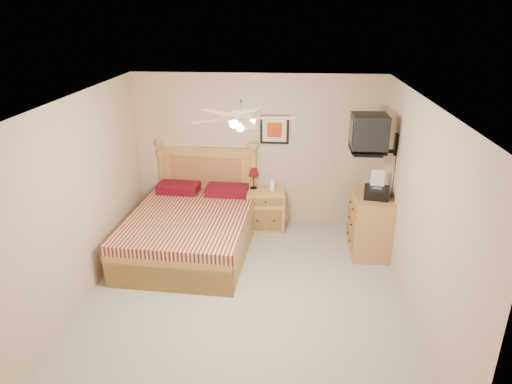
% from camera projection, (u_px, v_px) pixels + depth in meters
% --- Properties ---
extents(floor, '(4.50, 4.50, 0.00)m').
position_uv_depth(floor, '(245.00, 296.00, 5.82)').
color(floor, '#A6A196').
rests_on(floor, ground).
extents(ceiling, '(4.00, 4.50, 0.04)m').
position_uv_depth(ceiling, '(243.00, 100.00, 4.89)').
color(ceiling, white).
rests_on(ceiling, ground).
extents(wall_back, '(4.00, 0.04, 2.50)m').
position_uv_depth(wall_back, '(258.00, 151.00, 7.44)').
color(wall_back, '#C5AD91').
rests_on(wall_back, ground).
extents(wall_front, '(4.00, 0.04, 2.50)m').
position_uv_depth(wall_front, '(213.00, 333.00, 3.28)').
color(wall_front, '#C5AD91').
rests_on(wall_front, ground).
extents(wall_left, '(0.04, 4.50, 2.50)m').
position_uv_depth(wall_left, '(79.00, 202.00, 5.49)').
color(wall_left, '#C5AD91').
rests_on(wall_left, ground).
extents(wall_right, '(0.04, 4.50, 2.50)m').
position_uv_depth(wall_right, '(418.00, 212.00, 5.22)').
color(wall_right, '#C5AD91').
rests_on(wall_right, ground).
extents(bed, '(1.84, 2.34, 1.45)m').
position_uv_depth(bed, '(189.00, 207.00, 6.65)').
color(bed, '#C18F45').
rests_on(bed, ground).
extents(nightstand, '(0.64, 0.50, 0.66)m').
position_uv_depth(nightstand, '(265.00, 209.00, 7.54)').
color(nightstand, tan).
rests_on(nightstand, ground).
extents(table_lamp, '(0.24, 0.24, 0.35)m').
position_uv_depth(table_lamp, '(254.00, 178.00, 7.44)').
color(table_lamp, '#581211').
rests_on(table_lamp, nightstand).
extents(lotion_bottle, '(0.12, 0.13, 0.25)m').
position_uv_depth(lotion_bottle, '(272.00, 184.00, 7.36)').
color(lotion_bottle, white).
rests_on(lotion_bottle, nightstand).
extents(framed_picture, '(0.46, 0.04, 0.46)m').
position_uv_depth(framed_picture, '(274.00, 130.00, 7.26)').
color(framed_picture, black).
rests_on(framed_picture, wall_back).
extents(dresser, '(0.54, 0.77, 0.91)m').
position_uv_depth(dresser, '(370.00, 224.00, 6.72)').
color(dresser, '#AD7742').
rests_on(dresser, ground).
extents(fax_machine, '(0.40, 0.42, 0.37)m').
position_uv_depth(fax_machine, '(377.00, 185.00, 6.44)').
color(fax_machine, black).
rests_on(fax_machine, dresser).
extents(magazine_lower, '(0.28, 0.34, 0.03)m').
position_uv_depth(magazine_lower, '(365.00, 187.00, 6.85)').
color(magazine_lower, tan).
rests_on(magazine_lower, dresser).
extents(magazine_upper, '(0.21, 0.28, 0.02)m').
position_uv_depth(magazine_upper, '(366.00, 185.00, 6.85)').
color(magazine_upper, tan).
rests_on(magazine_upper, magazine_lower).
extents(wall_tv, '(0.56, 0.46, 0.58)m').
position_uv_depth(wall_tv, '(380.00, 134.00, 6.27)').
color(wall_tv, black).
rests_on(wall_tv, wall_right).
extents(ceiling_fan, '(1.14, 1.14, 0.28)m').
position_uv_depth(ceiling_fan, '(241.00, 117.00, 4.76)').
color(ceiling_fan, white).
rests_on(ceiling_fan, ceiling).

